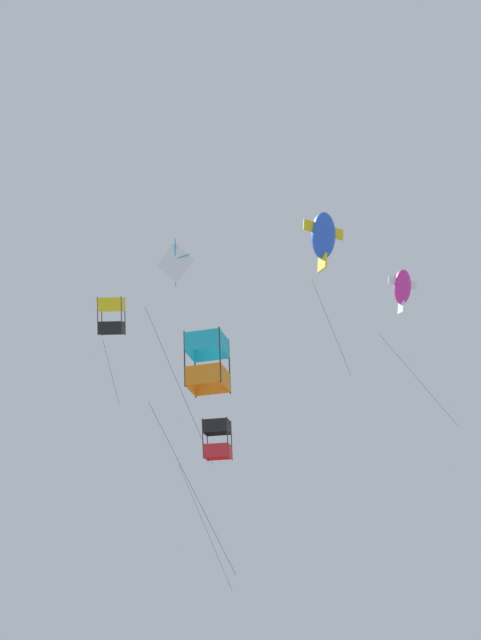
# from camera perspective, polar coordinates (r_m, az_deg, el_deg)

# --- Properties ---
(kite_fish_far_centre) EXTENTS (2.73, 2.45, 6.35)m
(kite_fish_far_centre) POSITION_cam_1_polar(r_m,az_deg,el_deg) (41.40, 8.75, 1.77)
(kite_fish_far_centre) COLOR #DB2D93
(kite_fish_highest) EXTENTS (1.61, 1.47, 6.15)m
(kite_fish_highest) POSITION_cam_1_polar(r_m,az_deg,el_deg) (36.73, 4.50, 4.57)
(kite_fish_highest) COLOR blue
(kite_diamond_low_drifter) EXTENTS (1.96, 2.26, 6.82)m
(kite_diamond_low_drifter) POSITION_cam_1_polar(r_m,az_deg,el_deg) (32.75, -3.55, 2.93)
(kite_diamond_low_drifter) COLOR white
(kite_box_near_right) EXTENTS (2.83, 2.79, 7.01)m
(kite_box_near_right) POSITION_cam_1_polar(r_m,az_deg,el_deg) (32.42, -1.81, -2.34)
(kite_box_near_right) COLOR #1EB2C6
(kite_box_mid_left) EXTENTS (1.66, 1.10, 4.45)m
(kite_box_mid_left) POSITION_cam_1_polar(r_m,az_deg,el_deg) (42.46, -7.00, 0.19)
(kite_box_mid_left) COLOR yellow
(kite_box_near_left) EXTENTS (2.61, 2.25, 6.60)m
(kite_box_near_left) POSITION_cam_1_polar(r_m,az_deg,el_deg) (43.00, -1.27, -6.50)
(kite_box_near_left) COLOR black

